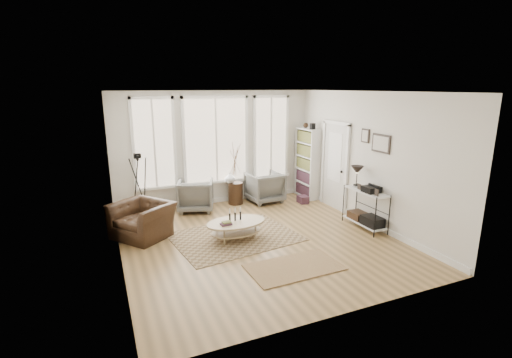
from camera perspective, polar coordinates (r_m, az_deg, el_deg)
name	(u,v)px	position (r m, az deg, el deg)	size (l,w,h in m)	color
room	(259,170)	(7.13, 0.49, 1.37)	(5.50, 5.54, 2.90)	#A27D4A
bay_window	(216,142)	(9.58, -6.14, 5.66)	(4.14, 0.12, 2.24)	beige
door	(335,164)	(9.40, 12.04, 2.27)	(0.09, 1.06, 2.22)	silver
bookcase	(307,163)	(10.24, 7.93, 2.44)	(0.31, 0.85, 2.06)	white
low_shelf	(365,205)	(8.33, 16.46, -3.86)	(0.38, 1.08, 1.30)	white
wall_art	(377,141)	(8.18, 18.08, 5.52)	(0.04, 0.88, 0.44)	black
rug_main	(235,237)	(7.68, -3.24, -8.85)	(2.42, 1.82, 0.01)	brown
rug_runner	(294,267)	(6.50, 5.94, -13.31)	(1.59, 0.88, 0.01)	brown
coffee_table	(236,226)	(7.45, -3.13, -7.16)	(1.26, 0.85, 0.56)	tan
armchair_left	(196,195)	(9.26, -9.26, -2.45)	(0.84, 0.86, 0.78)	slate
armchair_right	(265,187)	(9.84, 1.32, -1.25)	(0.85, 0.87, 0.79)	slate
side_table	(235,175)	(9.57, -3.21, 0.60)	(0.38, 0.38, 1.60)	#332014
vase	(230,178)	(9.58, -4.04, 0.22)	(0.26, 0.26, 0.27)	silver
accent_chair	(142,220)	(7.92, -17.09, -6.04)	(0.95, 1.09, 0.71)	#332014
tripod_camera	(140,189)	(8.91, -17.44, -1.47)	(0.54, 0.54, 1.53)	black
book_stack_near	(303,199)	(9.87, 7.22, -3.13)	(0.23, 0.29, 0.19)	maroon
book_stack_far	(304,200)	(9.85, 7.34, -3.30)	(0.18, 0.23, 0.15)	maroon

